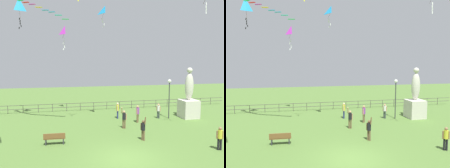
# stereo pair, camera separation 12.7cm
# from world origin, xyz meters

# --- Properties ---
(ground_plane) EXTENTS (80.00, 80.00, 0.00)m
(ground_plane) POSITION_xyz_m (0.00, 0.00, 0.00)
(ground_plane) COLOR #517533
(statue_monument) EXTENTS (1.71, 1.71, 5.28)m
(statue_monument) POSITION_xyz_m (9.19, 8.18, 1.64)
(statue_monument) COLOR beige
(statue_monument) RESTS_ON ground_plane
(lamppost) EXTENTS (0.36, 0.36, 4.08)m
(lamppost) POSITION_xyz_m (7.01, 8.31, 2.99)
(lamppost) COLOR #38383D
(lamppost) RESTS_ON ground_plane
(park_bench) EXTENTS (1.51, 0.46, 0.85)m
(park_bench) POSITION_xyz_m (-4.31, 3.31, 0.46)
(park_bench) COLOR brown
(park_bench) RESTS_ON ground_plane
(person_0) EXTENTS (0.30, 0.47, 1.64)m
(person_0) POSITION_xyz_m (1.80, 9.44, 0.95)
(person_0) COLOR navy
(person_0) RESTS_ON ground_plane
(person_1) EXTENTS (0.33, 0.45, 1.82)m
(person_1) POSITION_xyz_m (2.11, 2.75, 0.91)
(person_1) COLOR brown
(person_1) RESTS_ON ground_plane
(person_2) EXTENTS (0.36, 0.41, 1.67)m
(person_2) POSITION_xyz_m (3.32, 7.52, 0.96)
(person_2) COLOR brown
(person_2) RESTS_ON ground_plane
(person_3) EXTENTS (0.34, 0.37, 1.54)m
(person_3) POSITION_xyz_m (5.94, 8.53, 0.89)
(person_3) COLOR #3F4C47
(person_3) RESTS_ON ground_plane
(person_4) EXTENTS (0.49, 0.38, 1.88)m
(person_4) POSITION_xyz_m (1.51, 5.93, 0.95)
(person_4) COLOR brown
(person_4) RESTS_ON ground_plane
(person_5) EXTENTS (0.45, 0.29, 1.58)m
(person_5) POSITION_xyz_m (6.44, -0.04, 0.91)
(person_5) COLOR black
(person_5) RESTS_ON ground_plane
(kite_1) EXTENTS (0.87, 0.88, 2.74)m
(kite_1) POSITION_xyz_m (-3.37, 13.77, 9.29)
(kite_1) COLOR #B22DB2
(kite_3) EXTENTS (0.85, 1.02, 2.03)m
(kite_3) POSITION_xyz_m (0.40, 8.94, 10.67)
(kite_3) COLOR #198CD1
(kite_5) EXTENTS (0.96, 0.89, 2.99)m
(kite_5) POSITION_xyz_m (-7.69, 10.91, 11.22)
(kite_5) COLOR #198CD1
(waterfront_railing) EXTENTS (36.03, 0.06, 0.95)m
(waterfront_railing) POSITION_xyz_m (-0.27, 14.00, 0.63)
(waterfront_railing) COLOR #4C4742
(waterfront_railing) RESTS_ON ground_plane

